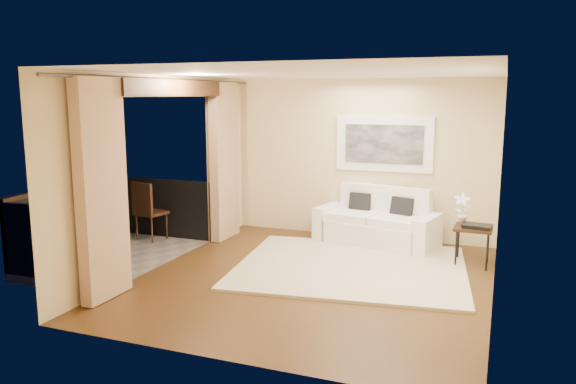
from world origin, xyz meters
The scene contains 18 objects.
floor centered at (0.00, 0.00, 0.00)m, with size 5.00×5.00×0.00m, color #503317.
room_shell centered at (-2.13, 0.00, 2.52)m, with size 5.00×6.40×5.00m.
balcony centered at (-3.31, 0.00, 0.18)m, with size 1.81×2.60×1.17m.
curtains centered at (-2.11, 0.00, 1.34)m, with size 0.16×4.80×2.64m.
artwork centered at (0.40, 2.46, 1.62)m, with size 1.62×0.07×0.92m.
rug centered at (0.34, 0.65, 0.02)m, with size 3.15×2.75×0.04m, color beige.
sofa centered at (0.41, 2.09, 0.33)m, with size 2.08×1.22×0.94m.
side_table centered at (1.93, 1.42, 0.51)m, with size 0.53×0.53×0.57m.
tray centered at (1.98, 1.37, 0.59)m, with size 0.38×0.28×0.05m, color black.
orchid centered at (1.75, 1.59, 0.79)m, with size 0.24×0.16×0.45m, color white.
bistro_table centered at (-3.19, -0.53, 0.59)m, with size 0.72×0.72×0.68m.
balcony_chair_far centered at (-3.24, 0.90, 0.58)m, with size 0.50×0.50×1.00m.
balcony_chair_near centered at (-2.72, -0.72, 0.59)m, with size 0.56×0.56×1.02m.
ice_bucket centered at (-3.34, -0.42, 0.78)m, with size 0.18×0.18×0.20m, color silver.
candle centered at (-3.13, -0.41, 0.71)m, with size 0.06×0.06×0.07m, color #FC1636.
vase centered at (-3.16, -0.74, 0.77)m, with size 0.04×0.04×0.18m, color silver.
glass_a centered at (-3.10, -0.63, 0.74)m, with size 0.06×0.06×0.12m, color silver.
glass_b centered at (-3.07, -0.47, 0.74)m, with size 0.06×0.06×0.12m, color silver.
Camera 1 is at (2.26, -6.81, 2.43)m, focal length 35.00 mm.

